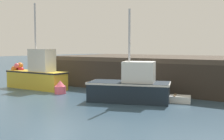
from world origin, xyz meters
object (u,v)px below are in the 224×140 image
rowboat (175,99)px  mooring_buoy_foreground (60,88)px  fishing_boat_near_left (37,74)px  fishing_boat_near_right (131,87)px

rowboat → mooring_buoy_foreground: 6.25m
fishing_boat_near_left → fishing_boat_near_right: fishing_boat_near_left is taller
mooring_buoy_foreground → fishing_boat_near_right: bearing=3.1°
fishing_boat_near_left → fishing_boat_near_right: bearing=-2.6°
fishing_boat_near_right → rowboat: fishing_boat_near_right is taller
fishing_boat_near_left → rowboat: (8.62, 0.68, -0.74)m
rowboat → mooring_buoy_foreground: (-6.13, -1.22, 0.17)m
rowboat → fishing_boat_near_left: bearing=-175.5°
fishing_boat_near_right → mooring_buoy_foreground: size_ratio=5.92×
fishing_boat_near_left → fishing_boat_near_right: 6.86m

